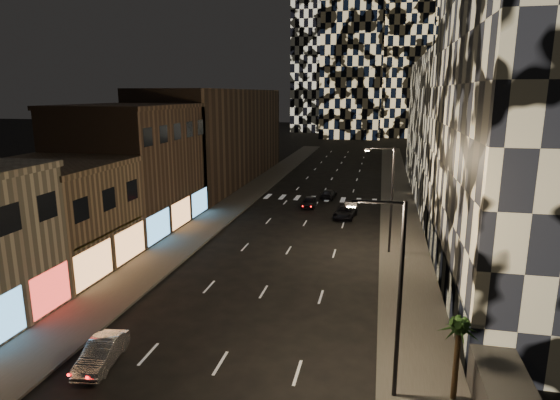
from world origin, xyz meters
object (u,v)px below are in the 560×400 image
at_px(streetlight_near, 395,287).
at_px(car_dark_rightlane, 345,213).
at_px(car_silver_parked, 102,353).
at_px(car_dark_oncoming, 329,194).
at_px(streetlight_far, 389,192).
at_px(palm_tree, 459,333).
at_px(car_dark_midlane, 309,202).

height_order(streetlight_near, car_dark_rightlane, streetlight_near).
height_order(car_silver_parked, car_dark_rightlane, car_silver_parked).
bearing_deg(car_dark_oncoming, streetlight_far, 114.38).
bearing_deg(streetlight_far, car_dark_rightlane, 111.71).
distance_m(streetlight_near, streetlight_far, 20.00).
relative_size(streetlight_near, palm_tree, 2.32).
bearing_deg(streetlight_far, car_dark_midlane, 120.92).
bearing_deg(car_dark_midlane, car_silver_parked, -99.91).
bearing_deg(palm_tree, streetlight_near, -173.24).
height_order(streetlight_far, car_silver_parked, streetlight_far).
distance_m(car_dark_oncoming, palm_tree, 41.51).
xyz_separation_m(streetlight_far, car_silver_parked, (-14.15, -20.40, -4.70)).
relative_size(car_silver_parked, car_dark_rightlane, 0.88).
height_order(streetlight_far, car_dark_oncoming, streetlight_far).
distance_m(car_silver_parked, car_dark_rightlane, 32.83).
relative_size(streetlight_near, streetlight_far, 1.00).
bearing_deg(streetlight_far, car_dark_oncoming, 109.55).
bearing_deg(car_silver_parked, car_dark_midlane, 73.77).
height_order(car_dark_midlane, car_dark_oncoming, car_dark_midlane).
bearing_deg(palm_tree, car_dark_midlane, 108.81).
bearing_deg(car_dark_oncoming, car_silver_parked, 85.29).
xyz_separation_m(car_silver_parked, car_dark_oncoming, (6.88, 40.90, -0.06)).
bearing_deg(car_dark_oncoming, car_dark_rightlane, 111.82).
distance_m(car_dark_midlane, car_dark_oncoming, 5.78).
bearing_deg(car_silver_parked, car_dark_oncoming, 72.57).
xyz_separation_m(streetlight_near, car_dark_oncoming, (-7.28, 40.50, -4.77)).
relative_size(car_dark_oncoming, car_dark_rightlane, 0.90).
bearing_deg(car_dark_rightlane, palm_tree, -69.90).
distance_m(streetlight_near, car_dark_rightlane, 31.60).
height_order(streetlight_near, streetlight_far, same).
xyz_separation_m(car_dark_midlane, car_dark_rightlane, (4.61, -4.04, -0.04)).
relative_size(car_silver_parked, palm_tree, 1.02).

